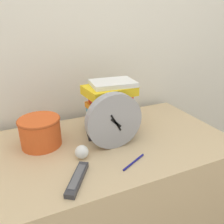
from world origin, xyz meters
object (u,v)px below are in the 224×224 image
object	(u,v)px
crumpled_paper_ball	(82,152)
pen	(134,162)
book_stack	(111,108)
basket	(40,131)
tv_remote	(77,179)
desk_clock	(114,121)

from	to	relation	value
crumpled_paper_ball	pen	bearing A→B (deg)	-33.15
book_stack	pen	size ratio (longest dim) A/B	2.11
basket	tv_remote	size ratio (longest dim) A/B	1.10
basket	pen	size ratio (longest dim) A/B	1.48
desk_clock	tv_remote	distance (m)	0.30
desk_clock	book_stack	distance (m)	0.14
book_stack	crumpled_paper_ball	world-z (taller)	book_stack
tv_remote	pen	distance (m)	0.24
desk_clock	tv_remote	bearing A→B (deg)	-143.34
book_stack	pen	xyz separation A→B (m)	(-0.02, -0.28, -0.13)
desk_clock	crumpled_paper_ball	xyz separation A→B (m)	(-0.16, -0.03, -0.10)
book_stack	tv_remote	bearing A→B (deg)	-131.28
book_stack	basket	xyz separation A→B (m)	(-0.35, 0.01, -0.06)
basket	crumpled_paper_ball	bearing A→B (deg)	-51.26
tv_remote	pen	xyz separation A→B (m)	(0.24, 0.01, -0.01)
desk_clock	tv_remote	world-z (taller)	desk_clock
desk_clock	crumpled_paper_ball	size ratio (longest dim) A/B	4.48
tv_remote	book_stack	bearing A→B (deg)	48.72
basket	crumpled_paper_ball	xyz separation A→B (m)	(0.14, -0.18, -0.04)
basket	pen	xyz separation A→B (m)	(0.33, -0.30, -0.07)
desk_clock	pen	bearing A→B (deg)	-81.62
basket	pen	bearing A→B (deg)	-42.35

